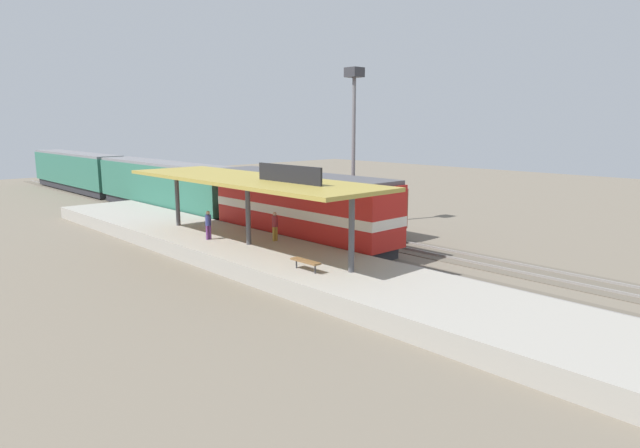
# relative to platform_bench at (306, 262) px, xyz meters

# --- Properties ---
(ground_plane) EXTENTS (120.00, 120.00, 0.00)m
(ground_plane) POSITION_rel_platform_bench_xyz_m (8.00, 6.40, -1.34)
(ground_plane) COLOR #706656
(track_near) EXTENTS (3.20, 110.00, 0.16)m
(track_near) POSITION_rel_platform_bench_xyz_m (6.00, 6.40, -1.31)
(track_near) COLOR #5F5649
(track_near) RESTS_ON ground
(track_far) EXTENTS (3.20, 110.00, 0.16)m
(track_far) POSITION_rel_platform_bench_xyz_m (10.60, 6.40, -1.31)
(track_far) COLOR #5F5649
(track_far) RESTS_ON ground
(platform) EXTENTS (6.00, 44.00, 0.90)m
(platform) POSITION_rel_platform_bench_xyz_m (1.40, 6.40, -0.89)
(platform) COLOR #9E998E
(platform) RESTS_ON ground
(station_canopy) EXTENTS (5.20, 18.00, 4.70)m
(station_canopy) POSITION_rel_platform_bench_xyz_m (1.40, 6.31, 3.19)
(station_canopy) COLOR #47474C
(station_canopy) RESTS_ON platform
(platform_bench) EXTENTS (0.44, 1.70, 0.50)m
(platform_bench) POSITION_rel_platform_bench_xyz_m (0.00, 0.00, 0.00)
(platform_bench) COLOR #333338
(platform_bench) RESTS_ON platform
(locomotive) EXTENTS (2.93, 14.43, 4.44)m
(locomotive) POSITION_rel_platform_bench_xyz_m (6.00, 7.12, 1.07)
(locomotive) COLOR #28282D
(locomotive) RESTS_ON track_near
(passenger_carriage_front) EXTENTS (2.90, 20.00, 4.24)m
(passenger_carriage_front) POSITION_rel_platform_bench_xyz_m (6.00, 25.12, 0.97)
(passenger_carriage_front) COLOR #28282D
(passenger_carriage_front) RESTS_ON track_near
(passenger_carriage_rear) EXTENTS (2.90, 20.00, 4.24)m
(passenger_carriage_rear) POSITION_rel_platform_bench_xyz_m (6.00, 45.92, 0.97)
(passenger_carriage_rear) COLOR #28282D
(passenger_carriage_rear) RESTS_ON track_near
(freight_car) EXTENTS (2.80, 12.00, 3.54)m
(freight_car) POSITION_rel_platform_bench_xyz_m (10.60, 9.33, 0.63)
(freight_car) COLOR #28282D
(freight_car) RESTS_ON track_far
(light_mast) EXTENTS (1.10, 1.10, 11.70)m
(light_mast) POSITION_rel_platform_bench_xyz_m (13.80, 9.97, 7.05)
(light_mast) COLOR slate
(light_mast) RESTS_ON ground
(person_waiting) EXTENTS (0.34, 0.34, 1.71)m
(person_waiting) POSITION_rel_platform_bench_xyz_m (3.07, 6.11, 0.51)
(person_waiting) COLOR olive
(person_waiting) RESTS_ON platform
(person_walking) EXTENTS (0.34, 0.34, 1.71)m
(person_walking) POSITION_rel_platform_bench_xyz_m (0.46, 9.12, 0.51)
(person_walking) COLOR #663375
(person_walking) RESTS_ON platform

